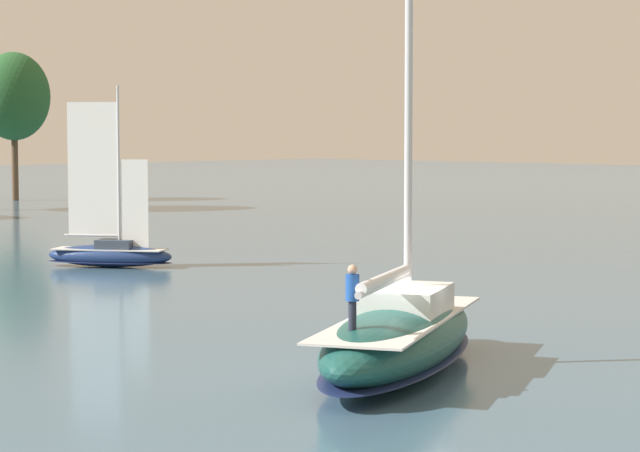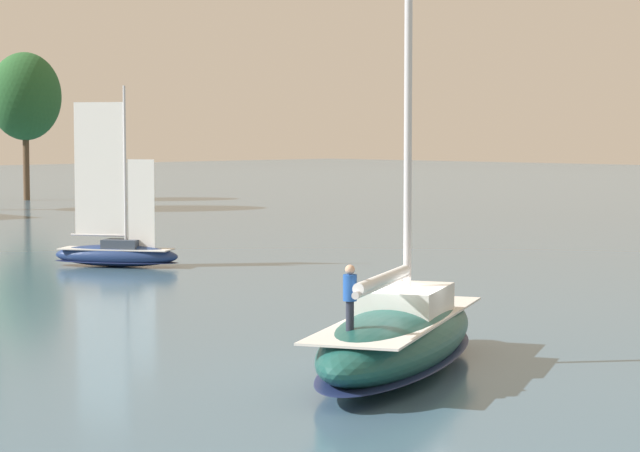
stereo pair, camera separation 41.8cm
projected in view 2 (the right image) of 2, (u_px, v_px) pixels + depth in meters
The scene contains 4 objects.
ground_plane at pixel (399, 372), 33.59m from camera, with size 400.00×400.00×0.00m, color #42667F.
tree_shore_right at pixel (25, 97), 119.02m from camera, with size 6.88×6.88×14.15m.
sailboat_main at pixel (399, 335), 33.54m from camera, with size 11.18×7.62×15.05m.
sailboat_moored_far_slip at pixel (116, 251), 60.14m from camera, with size 4.89×6.28×8.70m.
Camera 2 is at (-24.96, -22.00, 6.43)m, focal length 70.00 mm.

